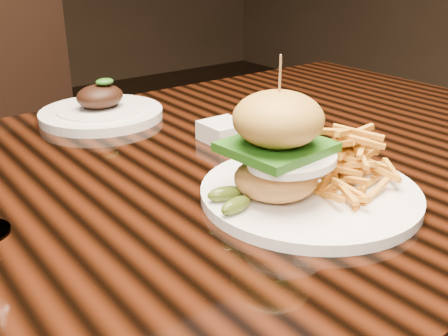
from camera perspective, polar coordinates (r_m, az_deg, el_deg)
dining_table at (r=0.84m, az=-4.51°, el=-5.21°), size 1.60×0.90×0.75m
burger_plate at (r=0.71m, az=9.29°, el=0.62°), size 0.30×0.30×0.20m
side_saucer at (r=0.82m, az=8.18°, el=0.37°), size 0.16×0.16×0.02m
ramekin at (r=0.93m, az=-0.04°, el=4.03°), size 0.08×0.08×0.03m
far_dish at (r=1.08m, az=-13.22°, el=6.09°), size 0.24×0.24×0.08m
chair_far at (r=1.66m, az=-19.72°, el=3.00°), size 0.58×0.59×0.95m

